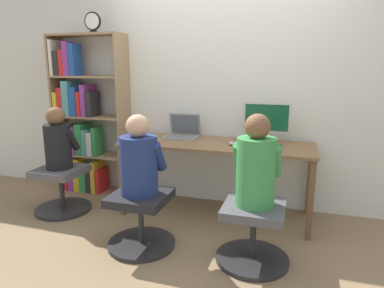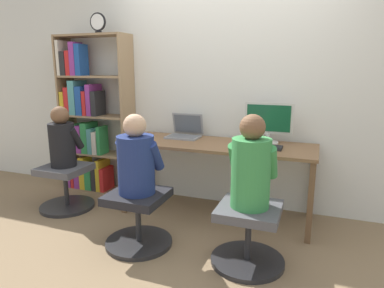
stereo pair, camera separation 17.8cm
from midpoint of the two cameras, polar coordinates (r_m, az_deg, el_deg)
name	(u,v)px [view 1 (the left image)]	position (r m, az deg, el deg)	size (l,w,h in m)	color
ground_plane	(207,227)	(3.39, 0.95, -13.73)	(14.00, 14.00, 0.00)	#846B4C
wall_back	(225,87)	(3.74, 4.18, 9.46)	(10.00, 0.05, 2.60)	silver
desk	(216,150)	(3.45, 2.53, -1.08)	(1.93, 0.66, 0.76)	brown
desktop_monitor	(266,122)	(3.49, 10.87, 3.59)	(0.47, 0.22, 0.41)	beige
laptop	(182,133)	(3.71, -3.02, 1.91)	(0.35, 0.30, 0.25)	gray
keyboard	(260,146)	(3.30, 9.80, -0.29)	(0.39, 0.17, 0.03)	#232326
computer_mouse_by_keyboard	(232,143)	(3.35, 5.19, 0.14)	(0.06, 0.11, 0.04)	#99999E
office_chair_left	(253,232)	(2.78, 8.30, -14.29)	(0.58, 0.58, 0.48)	#262628
office_chair_right	(141,218)	(3.02, -10.25, -12.13)	(0.58, 0.58, 0.48)	#262628
person_at_monitor	(256,166)	(2.59, 8.69, -3.64)	(0.36, 0.33, 0.70)	#388C47
person_at_laptop	(139,160)	(2.85, -10.60, -2.69)	(0.38, 0.33, 0.67)	navy
bookshelf	(82,124)	(4.32, -18.97, 3.11)	(0.90, 0.31, 1.88)	#997A56
desk_clock	(93,22)	(4.08, -17.51, 18.88)	(0.19, 0.03, 0.21)	black
office_chair_side	(62,188)	(3.95, -22.12, -6.85)	(0.58, 0.58, 0.48)	#262628
person_near_shelf	(58,141)	(3.82, -22.71, 0.40)	(0.33, 0.30, 0.64)	black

